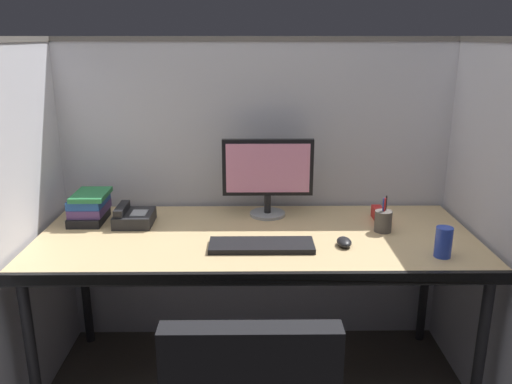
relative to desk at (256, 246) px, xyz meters
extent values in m
cube|color=silver|center=(0.00, 0.46, 0.08)|extent=(2.20, 0.05, 1.55)
cube|color=#605B56|center=(0.00, 0.46, 0.87)|extent=(2.21, 0.06, 0.02)
cube|color=silver|center=(-0.99, -0.09, 0.08)|extent=(0.05, 1.40, 1.55)
cube|color=silver|center=(0.99, -0.09, 0.08)|extent=(0.05, 1.40, 1.55)
cube|color=tan|center=(0.00, 0.01, 0.03)|extent=(1.90, 0.80, 0.04)
cube|color=black|center=(0.00, -0.38, 0.03)|extent=(1.90, 0.02, 0.05)
cylinder|color=black|center=(-0.89, -0.33, -0.34)|extent=(0.04, 0.04, 0.70)
cylinder|color=black|center=(0.89, -0.33, -0.34)|extent=(0.04, 0.04, 0.70)
cylinder|color=black|center=(-0.89, 0.35, -0.34)|extent=(0.04, 0.04, 0.70)
cylinder|color=black|center=(0.89, 0.35, -0.34)|extent=(0.04, 0.04, 0.70)
cylinder|color=gray|center=(0.06, 0.27, 0.06)|extent=(0.17, 0.17, 0.01)
cylinder|color=black|center=(0.06, 0.27, 0.11)|extent=(0.03, 0.03, 0.09)
cube|color=black|center=(0.06, 0.27, 0.29)|extent=(0.43, 0.03, 0.27)
cube|color=pink|center=(0.06, 0.25, 0.29)|extent=(0.39, 0.01, 0.23)
cube|color=black|center=(0.02, -0.14, 0.06)|extent=(0.43, 0.15, 0.02)
ellipsoid|color=black|center=(0.36, -0.12, 0.07)|extent=(0.06, 0.10, 0.03)
cylinder|color=#59595B|center=(0.36, -0.10, 0.08)|extent=(0.01, 0.01, 0.01)
cube|color=red|center=(0.58, 0.19, 0.08)|extent=(0.04, 0.15, 0.06)
cylinder|color=#4C4742|center=(0.56, 0.05, 0.10)|extent=(0.08, 0.08, 0.09)
cylinder|color=red|center=(0.57, 0.05, 0.13)|extent=(0.01, 0.01, 0.15)
cylinder|color=#263FB2|center=(0.56, 0.05, 0.13)|extent=(0.01, 0.01, 0.14)
cylinder|color=black|center=(0.57, 0.06, 0.14)|extent=(0.01, 0.01, 0.15)
cube|color=black|center=(-0.56, 0.15, 0.08)|extent=(0.17, 0.19, 0.06)
cube|color=black|center=(-0.62, 0.15, 0.12)|extent=(0.04, 0.17, 0.03)
cube|color=gray|center=(-0.54, 0.14, 0.11)|extent=(0.07, 0.09, 0.00)
cylinder|color=#263FB2|center=(0.73, -0.23, 0.11)|extent=(0.07, 0.07, 0.12)
cube|color=black|center=(-0.78, 0.19, 0.07)|extent=(0.15, 0.21, 0.04)
cube|color=#4C3366|center=(-0.78, 0.20, 0.11)|extent=(0.15, 0.21, 0.04)
cube|color=#1E478C|center=(-0.78, 0.21, 0.15)|extent=(0.15, 0.21, 0.04)
cube|color=#26723F|center=(-0.77, 0.20, 0.18)|extent=(0.15, 0.21, 0.02)
camera|label=1|loc=(-0.02, -2.12, 0.88)|focal=36.59mm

